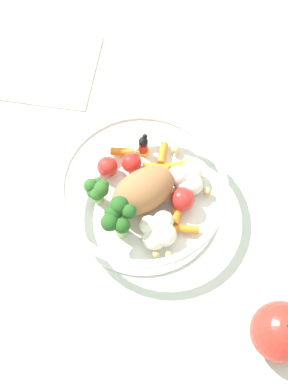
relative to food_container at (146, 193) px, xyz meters
The scene contains 4 objects.
ground_plane 0.03m from the food_container, 21.70° to the left, with size 2.40×2.40×0.00m, color silver.
food_container is the anchor object (origin of this frame).
loose_apple 0.22m from the food_container, 162.05° to the left, with size 0.07×0.07×0.08m.
folded_napkin 0.25m from the food_container, 26.03° to the right, with size 0.13×0.13×0.01m, color silver.
Camera 1 is at (-0.14, 0.23, 0.59)m, focal length 48.73 mm.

